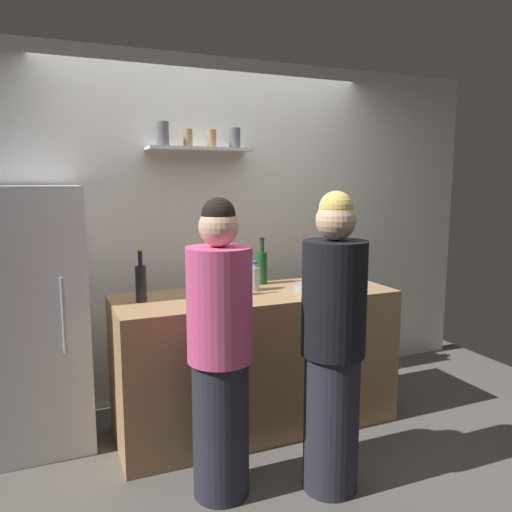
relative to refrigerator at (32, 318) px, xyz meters
name	(u,v)px	position (x,y,z in m)	size (l,w,h in m)	color
ground_plane	(278,464)	(1.31, -0.85, -0.82)	(5.28, 5.28, 0.00)	#59544F
back_wall_assembly	(211,229)	(1.31, 0.40, 0.48)	(4.80, 0.32, 2.60)	white
refrigerator	(32,318)	(0.00, 0.00, 0.00)	(0.66, 0.66, 1.65)	white
counter	(256,360)	(1.39, -0.34, -0.36)	(1.87, 0.68, 0.93)	#9E7A51
baking_pan	(324,288)	(1.82, -0.49, 0.14)	(0.34, 0.24, 0.05)	gray
utensil_holder	(314,272)	(1.97, -0.10, 0.17)	(0.09, 0.09, 0.22)	#B2B2B7
wine_bottle_dark_glass	(141,282)	(0.64, -0.29, 0.24)	(0.07, 0.07, 0.33)	black
wine_bottle_pale_glass	(230,280)	(1.20, -0.36, 0.22)	(0.07, 0.07, 0.31)	#B2BFB2
wine_bottle_green_glass	(262,266)	(1.54, -0.08, 0.24)	(0.08, 0.08, 0.34)	#19471E
water_bottle_plastic	(253,278)	(1.40, -0.26, 0.20)	(0.09, 0.09, 0.20)	silver
person_pink_top	(220,354)	(0.91, -0.98, -0.04)	(0.34, 0.34, 1.60)	#262633
person_blonde	(333,348)	(1.48, -1.16, -0.02)	(0.34, 0.34, 1.63)	#262633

